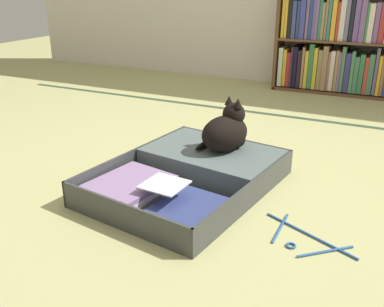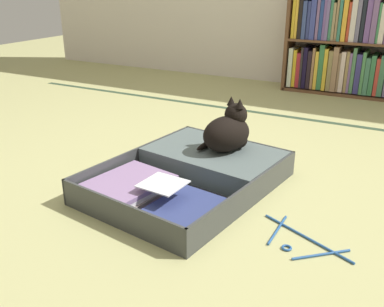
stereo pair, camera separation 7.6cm
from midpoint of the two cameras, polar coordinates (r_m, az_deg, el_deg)
ground_plane at (r=2.17m, az=3.68°, el=-4.35°), size 10.00×10.00×0.00m
tatami_border at (r=3.34m, az=13.10°, el=4.74°), size 4.80×0.05×0.00m
bookshelf at (r=4.08m, az=21.71°, el=13.05°), size 1.26×0.28×0.91m
open_suitcase at (r=2.20m, az=1.54°, el=-2.42°), size 0.84×1.03×0.13m
black_cat at (r=2.25m, az=5.79°, el=2.88°), size 0.28×0.32×0.28m
clothes_hanger at (r=1.80m, az=15.20°, el=-11.01°), size 0.40×0.29×0.01m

